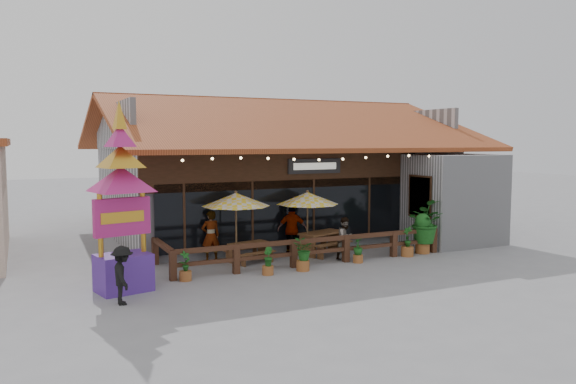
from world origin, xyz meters
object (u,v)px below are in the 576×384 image
umbrella_right (307,199)px  pedestrian (122,275)px  umbrella_left (236,200)px  tropical_plant (423,223)px  picnic_table_right (322,239)px  picnic_table_left (249,249)px  thai_sign_tower (121,184)px

umbrella_right → pedestrian: (-7.01, -3.30, -1.34)m
umbrella_left → tropical_plant: 7.02m
umbrella_left → picnic_table_right: bearing=0.1°
picnic_table_left → umbrella_left: bearing=170.0°
thai_sign_tower → pedestrian: thai_sign_tower is taller
umbrella_right → thai_sign_tower: size_ratio=0.51×
umbrella_left → picnic_table_right: size_ratio=1.41×
umbrella_right → thai_sign_tower: thai_sign_tower is taller
umbrella_left → picnic_table_left: bearing=-10.0°
tropical_plant → pedestrian: bearing=-170.2°
picnic_table_right → thai_sign_tower: (-7.42, -2.09, 2.42)m
umbrella_left → picnic_table_left: (0.44, -0.08, -1.70)m
umbrella_left → pedestrian: bearing=-142.1°
umbrella_right → picnic_table_right: size_ratio=1.39×
picnic_table_right → pedestrian: 8.37m
picnic_table_left → thai_sign_tower: (-4.53, -2.01, 2.52)m
umbrella_left → tropical_plant: size_ratio=1.49×
picnic_table_left → thai_sign_tower: 5.56m
picnic_table_right → tropical_plant: 3.78m
thai_sign_tower → tropical_plant: thai_sign_tower is taller
umbrella_left → pedestrian: size_ratio=1.95×
picnic_table_right → pedestrian: bearing=-156.3°
pedestrian → umbrella_left: bearing=-50.2°
picnic_table_right → tropical_plant: bearing=-22.8°
thai_sign_tower → pedestrian: size_ratio=3.75×
umbrella_right → tropical_plant: (4.09, -1.38, -0.97)m
picnic_table_left → picnic_table_right: (2.90, 0.08, 0.10)m
umbrella_left → thai_sign_tower: size_ratio=0.52×
thai_sign_tower → pedestrian: 2.57m
tropical_plant → umbrella_right: bearing=161.3°
thai_sign_tower → tropical_plant: bearing=3.4°
umbrella_left → umbrella_right: bearing=-1.3°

